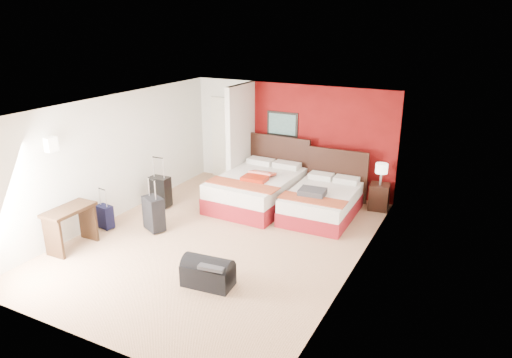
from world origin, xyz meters
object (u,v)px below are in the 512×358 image
Objects in this scene: bed_left at (257,190)px; red_suitcase_open at (259,176)px; desk at (71,228)px; duffel_bag at (208,274)px; nightstand at (379,197)px; table_lamp at (381,174)px; suitcase_charcoal at (154,215)px; bed_right at (321,204)px; suitcase_black at (160,193)px; suitcase_navy at (105,218)px.

red_suitcase_open reaches higher than bed_left.
desk is at bearing -118.90° from bed_left.
duffel_bag is (0.85, -3.30, -0.13)m from bed_left.
duffel_bag is at bearing -117.44° from nightstand.
nightstand is 0.73× the size of duffel_bag.
nightstand is 0.61× the size of desk.
duffel_bag is (-1.62, -4.26, -0.60)m from table_lamp.
suitcase_charcoal is 1.50m from desk.
table_lamp is at bearing 43.09° from bed_right.
bed_left reaches higher than nightstand.
table_lamp is 4.76m from suitcase_charcoal.
suitcase_charcoal is at bearing -139.69° from table_lamp.
suitcase_black is (-4.26, -2.04, -0.47)m from table_lamp.
suitcase_black is at bearing 134.40° from duffel_bag.
desk is at bearing -75.96° from suitcase_navy.
suitcase_charcoal is at bearing -123.62° from red_suitcase_open.
table_lamp reaches higher than suitcase_black.
bed_left is at bearing 59.62° from suitcase_navy.
table_lamp is 0.71× the size of suitcase_black.
bed_left reaches higher than suitcase_black.
suitcase_black is 1.42m from suitcase_navy.
red_suitcase_open reaches higher than duffel_bag.
suitcase_navy is at bearing -102.48° from suitcase_black.
duffel_bag is (-1.62, -4.26, -0.09)m from nightstand.
desk is (-0.19, -2.27, 0.06)m from suitcase_black.
desk is at bearing -124.44° from red_suitcase_open.
bed_left is at bearing 98.77° from duffel_bag.
bed_right is at bearing 43.27° from desk.
bed_right is 4.14× the size of suitcase_navy.
suitcase_black is at bearing -154.40° from table_lamp.
nightstand is at bearing 63.55° from duffel_bag.
table_lamp is at bearing 23.82° from suitcase_black.
table_lamp is at bearing 23.06° from bed_left.
red_suitcase_open is 2.59m from table_lamp.
suitcase_charcoal is at bearing -59.42° from suitcase_black.
suitcase_black reaches higher than nightstand.
suitcase_black is at bearing -161.01° from nightstand.
suitcase_navy is (-4.52, -3.43, -0.57)m from table_lamp.
duffel_bag is at bearing -73.82° from bed_left.
bed_left is at bearing 179.75° from bed_right.
table_lamp is (0.97, 0.94, 0.52)m from bed_right.
suitcase_charcoal is (-1.25, -2.00, -0.37)m from red_suitcase_open.
suitcase_black is at bearing 88.72° from suitcase_navy.
nightstand is 0.86× the size of suitcase_charcoal.
red_suitcase_open is at bearing 25.60° from suitcase_black.
suitcase_black is 0.84× the size of duffel_bag.
suitcase_black is at bearing -147.16° from bed_left.
suitcase_charcoal is 0.71× the size of desk.
red_suitcase_open is 0.79× the size of desk.
suitcase_charcoal reaches higher than bed_right.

